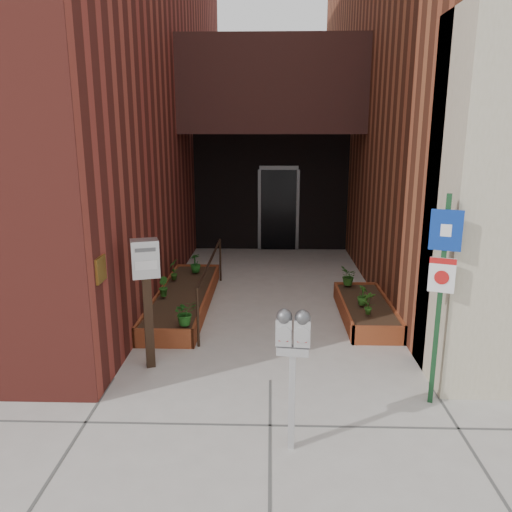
{
  "coord_description": "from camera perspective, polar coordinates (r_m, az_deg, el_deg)",
  "views": [
    {
      "loc": [
        -0.01,
        -5.74,
        3.07
      ],
      "look_at": [
        -0.23,
        1.8,
        1.17
      ],
      "focal_mm": 35.0,
      "sensor_mm": 36.0,
      "label": 1
    }
  ],
  "objects": [
    {
      "name": "ground",
      "position": [
        6.51,
        1.62,
        -14.02
      ],
      "size": [
        80.0,
        80.0,
        0.0
      ],
      "primitive_type": "plane",
      "color": "#9E9991",
      "rests_on": "ground"
    },
    {
      "name": "architecture",
      "position": [
        12.78,
        0.96,
        22.72
      ],
      "size": [
        20.0,
        14.6,
        10.0
      ],
      "color": "maroon",
      "rests_on": "ground"
    },
    {
      "name": "planter_left",
      "position": [
        9.07,
        -8.22,
        -4.93
      ],
      "size": [
        0.9,
        3.6,
        0.3
      ],
      "color": "maroon",
      "rests_on": "ground"
    },
    {
      "name": "planter_right",
      "position": [
        8.62,
        12.42,
        -6.15
      ],
      "size": [
        0.8,
        2.2,
        0.3
      ],
      "color": "maroon",
      "rests_on": "ground"
    },
    {
      "name": "handrail",
      "position": [
        8.77,
        -5.2,
        -1.3
      ],
      "size": [
        0.04,
        3.34,
        0.9
      ],
      "color": "black",
      "rests_on": "ground"
    },
    {
      "name": "parking_meter",
      "position": [
        4.78,
        4.25,
        -9.83
      ],
      "size": [
        0.33,
        0.17,
        1.46
      ],
      "color": "#B8B8BA",
      "rests_on": "ground"
    },
    {
      "name": "sign_post",
      "position": [
        5.81,
        20.44,
        -2.52
      ],
      "size": [
        0.32,
        0.14,
        2.43
      ],
      "color": "#163D20",
      "rests_on": "ground"
    },
    {
      "name": "payment_dropbox",
      "position": [
        6.55,
        -12.45,
        -2.32
      ],
      "size": [
        0.41,
        0.35,
        1.74
      ],
      "color": "black",
      "rests_on": "ground"
    },
    {
      "name": "shrub_left_a",
      "position": [
        7.41,
        -8.1,
        -6.42
      ],
      "size": [
        0.46,
        0.46,
        0.37
      ],
      "primitive_type": "imported",
      "rotation": [
        0.0,
        0.0,
        0.54
      ],
      "color": "#1C5819",
      "rests_on": "planter_left"
    },
    {
      "name": "shrub_left_b",
      "position": [
        8.73,
        -10.59,
        -3.46
      ],
      "size": [
        0.25,
        0.25,
        0.34
      ],
      "primitive_type": "imported",
      "rotation": [
        0.0,
        0.0,
        2.09
      ],
      "color": "#225E1B",
      "rests_on": "planter_left"
    },
    {
      "name": "shrub_left_c",
      "position": [
        10.09,
        -6.95,
        -0.8
      ],
      "size": [
        0.3,
        0.3,
        0.38
      ],
      "primitive_type": "imported",
      "rotation": [
        0.0,
        0.0,
        3.87
      ],
      "color": "#195618",
      "rests_on": "planter_left"
    },
    {
      "name": "shrub_left_d",
      "position": [
        9.63,
        -9.4,
        -1.51
      ],
      "size": [
        0.25,
        0.25,
        0.41
      ],
      "primitive_type": "imported",
      "rotation": [
        0.0,
        0.0,
        4.86
      ],
      "color": "#265618",
      "rests_on": "planter_left"
    },
    {
      "name": "shrub_right_a",
      "position": [
        8.34,
        12.11,
        -4.41
      ],
      "size": [
        0.23,
        0.23,
        0.32
      ],
      "primitive_type": "imported",
      "rotation": [
        0.0,
        0.0,
        1.25
      ],
      "color": "#235518",
      "rests_on": "planter_right"
    },
    {
      "name": "shrub_right_b",
      "position": [
        7.94,
        12.78,
        -5.22
      ],
      "size": [
        0.21,
        0.21,
        0.37
      ],
      "primitive_type": "imported",
      "rotation": [
        0.0,
        0.0,
        3.22
      ],
      "color": "#29601B",
      "rests_on": "planter_right"
    },
    {
      "name": "shrub_right_c",
      "position": [
        9.32,
        10.53,
        -2.26
      ],
      "size": [
        0.34,
        0.34,
        0.35
      ],
      "primitive_type": "imported",
      "rotation": [
        0.0,
        0.0,
        4.63
      ],
      "color": "#235418",
      "rests_on": "planter_right"
    }
  ]
}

